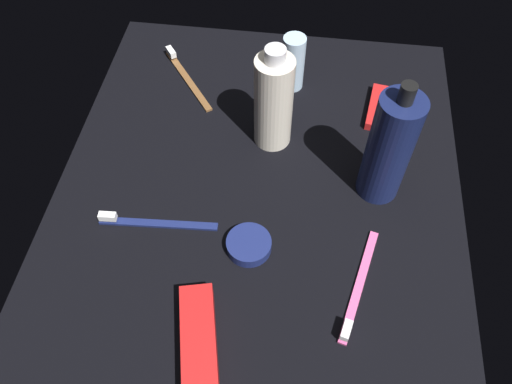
% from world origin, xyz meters
% --- Properties ---
extents(ground_plane, '(0.84, 0.64, 0.01)m').
position_xyz_m(ground_plane, '(0.00, 0.00, -0.01)').
color(ground_plane, black).
extents(lotion_bottle, '(0.07, 0.07, 0.22)m').
position_xyz_m(lotion_bottle, '(0.05, -0.19, 0.10)').
color(lotion_bottle, '#151E4A').
rests_on(lotion_bottle, ground_plane).
extents(bodywash_bottle, '(0.06, 0.06, 0.19)m').
position_xyz_m(bodywash_bottle, '(0.14, -0.01, 0.09)').
color(bodywash_bottle, silver).
rests_on(bodywash_bottle, ground_plane).
extents(deodorant_stick, '(0.04, 0.04, 0.11)m').
position_xyz_m(deodorant_stick, '(0.27, -0.03, 0.05)').
color(deodorant_stick, silver).
rests_on(deodorant_stick, ground_plane).
extents(toothbrush_brown, '(0.15, 0.12, 0.02)m').
position_xyz_m(toothbrush_brown, '(0.27, 0.17, 0.01)').
color(toothbrush_brown, brown).
rests_on(toothbrush_brown, ground_plane).
extents(toothbrush_navy, '(0.02, 0.18, 0.02)m').
position_xyz_m(toothbrush_navy, '(-0.06, 0.15, 0.01)').
color(toothbrush_navy, navy).
rests_on(toothbrush_navy, ground_plane).
extents(toothbrush_pink, '(0.18, 0.05, 0.02)m').
position_xyz_m(toothbrush_pink, '(-0.13, -0.16, 0.01)').
color(toothbrush_pink, '#E55999').
rests_on(toothbrush_pink, ground_plane).
extents(toothpaste_box_red, '(0.18, 0.08, 0.03)m').
position_xyz_m(toothpaste_box_red, '(-0.25, 0.04, 0.02)').
color(toothpaste_box_red, red).
rests_on(toothpaste_box_red, ground_plane).
extents(snack_bar_red, '(0.11, 0.05, 0.01)m').
position_xyz_m(snack_bar_red, '(0.23, -0.19, 0.01)').
color(snack_bar_red, red).
rests_on(snack_bar_red, ground_plane).
extents(cream_tin_left, '(0.07, 0.07, 0.02)m').
position_xyz_m(cream_tin_left, '(-0.08, -0.00, 0.01)').
color(cream_tin_left, navy).
rests_on(cream_tin_left, ground_plane).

